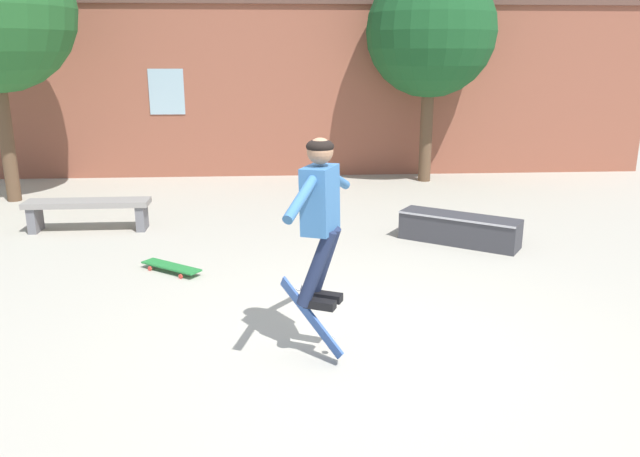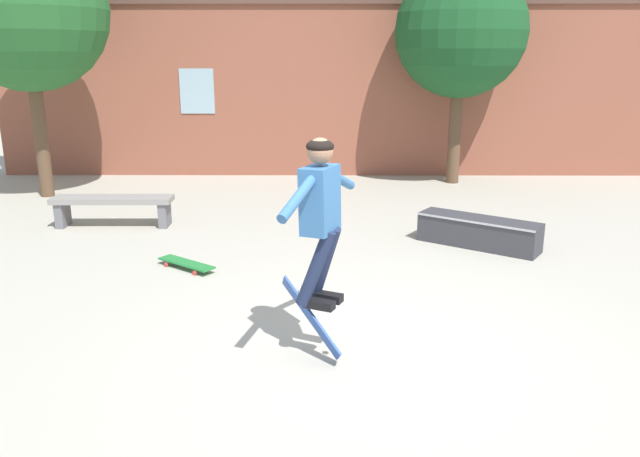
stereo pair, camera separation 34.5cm
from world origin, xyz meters
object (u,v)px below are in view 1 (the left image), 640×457
at_px(skateboard_resting, 171,266).
at_px(tree_right, 431,32).
at_px(skater, 320,208).
at_px(skateboard_flipping, 311,317).
at_px(park_bench, 88,208).
at_px(skate_ledge, 459,229).

bearing_deg(skateboard_resting, tree_right, -92.51).
xyz_separation_m(skater, skateboard_flipping, (-0.07, -0.01, -0.94)).
bearing_deg(park_bench, skater, -53.69).
bearing_deg(skateboard_flipping, skateboard_resting, 162.92).
xyz_separation_m(tree_right, skater, (-2.60, -7.42, -1.58)).
distance_m(park_bench, skateboard_resting, 2.43).
height_order(park_bench, skater, skater).
xyz_separation_m(tree_right, skateboard_resting, (-4.22, -5.21, -2.81)).
distance_m(skater, skateboard_flipping, 0.95).
bearing_deg(skate_ledge, skateboard_flipping, -90.02).
xyz_separation_m(park_bench, skateboard_resting, (1.48, -1.90, -0.26)).
bearing_deg(skateboard_flipping, park_bench, 164.42).
relative_size(tree_right, skater, 2.98).
height_order(skater, skateboard_flipping, skater).
height_order(park_bench, skateboard_resting, park_bench).
xyz_separation_m(skater, skateboard_resting, (-1.62, 2.21, -1.23)).
xyz_separation_m(skate_ledge, skateboard_resting, (-3.71, -0.92, -0.13)).
height_order(tree_right, skater, tree_right).
relative_size(skater, skateboard_resting, 1.81).
relative_size(park_bench, skater, 1.27).
bearing_deg(skate_ledge, skater, -89.19).
relative_size(skate_ledge, skateboard_flipping, 2.34).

